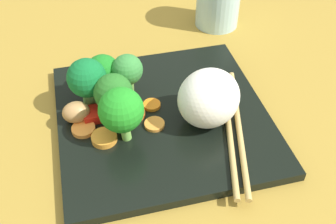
# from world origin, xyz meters

# --- Properties ---
(ground_plane) EXTENTS (1.10, 1.10, 0.02)m
(ground_plane) POSITION_xyz_m (0.00, 0.00, -0.01)
(ground_plane) COLOR olive
(square_plate) EXTENTS (0.27, 0.27, 0.01)m
(square_plate) POSITION_xyz_m (0.00, 0.00, 0.01)
(square_plate) COLOR black
(square_plate) RESTS_ON ground_plane
(rice_mound) EXTENTS (0.10, 0.10, 0.07)m
(rice_mound) POSITION_xyz_m (0.05, -0.02, 0.05)
(rice_mound) COLOR white
(rice_mound) RESTS_ON square_plate
(broccoli_floret_0) EXTENTS (0.05, 0.05, 0.07)m
(broccoli_floret_0) POSITION_xyz_m (-0.05, -0.03, 0.06)
(broccoli_floret_0) COLOR #7ABF4D
(broccoli_floret_0) RESTS_ON square_plate
(broccoli_floret_1) EXTENTS (0.04, 0.04, 0.06)m
(broccoli_floret_1) POSITION_xyz_m (-0.04, 0.05, 0.05)
(broccoli_floret_1) COLOR #73A848
(broccoli_floret_1) RESTS_ON square_plate
(broccoli_floret_2) EXTENTS (0.05, 0.05, 0.07)m
(broccoli_floret_2) POSITION_xyz_m (-0.09, 0.04, 0.05)
(broccoli_floret_2) COLOR #63AE55
(broccoli_floret_2) RESTS_ON square_plate
(broccoli_floret_3) EXTENTS (0.05, 0.05, 0.06)m
(broccoli_floret_3) POSITION_xyz_m (-0.07, 0.06, 0.05)
(broccoli_floret_3) COLOR #619441
(broccoli_floret_3) RESTS_ON square_plate
(broccoli_floret_4) EXTENTS (0.05, 0.05, 0.06)m
(broccoli_floret_4) POSITION_xyz_m (-0.06, 0.01, 0.05)
(broccoli_floret_4) COLOR #6BA048
(broccoli_floret_4) RESTS_ON square_plate
(carrot_slice_0) EXTENTS (0.03, 0.03, 0.01)m
(carrot_slice_0) POSITION_xyz_m (-0.10, -0.01, 0.02)
(carrot_slice_0) COLOR orange
(carrot_slice_0) RESTS_ON square_plate
(carrot_slice_1) EXTENTS (0.04, 0.04, 0.00)m
(carrot_slice_1) POSITION_xyz_m (-0.04, 0.01, 0.01)
(carrot_slice_1) COLOR orange
(carrot_slice_1) RESTS_ON square_plate
(carrot_slice_2) EXTENTS (0.04, 0.04, 0.01)m
(carrot_slice_2) POSITION_xyz_m (-0.08, -0.03, 0.02)
(carrot_slice_2) COLOR orange
(carrot_slice_2) RESTS_ON square_plate
(carrot_slice_3) EXTENTS (0.03, 0.03, 0.00)m
(carrot_slice_3) POSITION_xyz_m (-0.01, -0.02, 0.01)
(carrot_slice_3) COLOR orange
(carrot_slice_3) RESTS_ON square_plate
(carrot_slice_4) EXTENTS (0.03, 0.03, 0.00)m
(carrot_slice_4) POSITION_xyz_m (-0.01, 0.02, 0.01)
(carrot_slice_4) COLOR orange
(carrot_slice_4) RESTS_ON square_plate
(carrot_slice_5) EXTENTS (0.03, 0.03, 0.01)m
(carrot_slice_5) POSITION_xyz_m (-0.06, -0.01, 0.02)
(carrot_slice_5) COLOR orange
(carrot_slice_5) RESTS_ON square_plate
(pepper_chunk_0) EXTENTS (0.03, 0.03, 0.02)m
(pepper_chunk_0) POSITION_xyz_m (-0.05, 0.04, 0.02)
(pepper_chunk_0) COLOR red
(pepper_chunk_0) RESTS_ON square_plate
(pepper_chunk_1) EXTENTS (0.03, 0.03, 0.01)m
(pepper_chunk_1) POSITION_xyz_m (-0.09, 0.01, 0.02)
(pepper_chunk_1) COLOR red
(pepper_chunk_1) RESTS_ON square_plate
(chicken_piece_1) EXTENTS (0.04, 0.03, 0.03)m
(chicken_piece_1) POSITION_xyz_m (-0.11, 0.01, 0.03)
(chicken_piece_1) COLOR #B4844D
(chicken_piece_1) RESTS_ON square_plate
(chopstick_pair) EXTENTS (0.07, 0.21, 0.01)m
(chopstick_pair) POSITION_xyz_m (0.08, -0.05, 0.02)
(chopstick_pair) COLOR tan
(chopstick_pair) RESTS_ON square_plate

